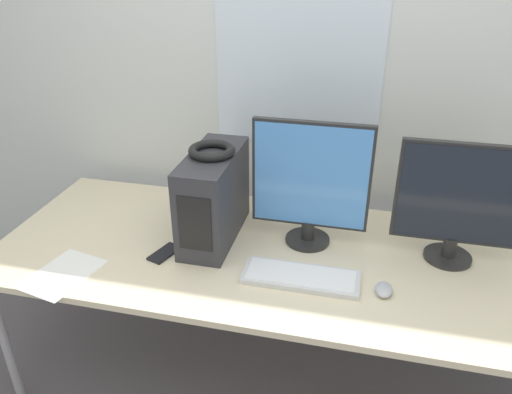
{
  "coord_description": "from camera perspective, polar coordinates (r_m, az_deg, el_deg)",
  "views": [
    {
      "loc": [
        0.29,
        -1.25,
        1.9
      ],
      "look_at": [
        -0.12,
        0.47,
        0.98
      ],
      "focal_mm": 35.0,
      "sensor_mm": 36.0,
      "label": 1
    }
  ],
  "objects": [
    {
      "name": "pc_tower",
      "position": [
        2.14,
        -4.87,
        0.05
      ],
      "size": [
        0.19,
        0.48,
        0.39
      ],
      "color": "#2D2D33",
      "rests_on": "desk"
    },
    {
      "name": "desk",
      "position": [
        2.13,
        3.27,
        -7.27
      ],
      "size": [
        2.46,
        0.95,
        0.73
      ],
      "color": "beige",
      "rests_on": "ground_plane"
    },
    {
      "name": "paper_sheet_left",
      "position": [
        2.12,
        -21.22,
        -8.2
      ],
      "size": [
        0.27,
        0.33,
        0.0
      ],
      "rotation": [
        0.0,
        0.0,
        -0.21
      ],
      "color": "white",
      "rests_on": "desk"
    },
    {
      "name": "cell_phone",
      "position": [
        2.13,
        -10.41,
        -6.32
      ],
      "size": [
        0.11,
        0.16,
        0.01
      ],
      "rotation": [
        0.0,
        0.0,
        -0.32
      ],
      "color": "black",
      "rests_on": "desk"
    },
    {
      "name": "monitor_right_near",
      "position": [
        2.09,
        22.19,
        -0.48
      ],
      "size": [
        0.49,
        0.19,
        0.51
      ],
      "color": "black",
      "rests_on": "desk"
    },
    {
      "name": "mouse",
      "position": [
        1.94,
        14.4,
        -10.21
      ],
      "size": [
        0.06,
        0.09,
        0.03
      ],
      "color": "#B2B2B7",
      "rests_on": "desk"
    },
    {
      "name": "wall_back",
      "position": [
        2.41,
        6.38,
        14.1
      ],
      "size": [
        8.0,
        0.07,
        2.7
      ],
      "color": "silver",
      "rests_on": "ground_plane"
    },
    {
      "name": "headphones",
      "position": [
        2.05,
        -5.1,
        5.32
      ],
      "size": [
        0.19,
        0.19,
        0.04
      ],
      "color": "black",
      "rests_on": "pc_tower"
    },
    {
      "name": "monitor_main",
      "position": [
        2.06,
        6.26,
        1.68
      ],
      "size": [
        0.49,
        0.19,
        0.55
      ],
      "color": "black",
      "rests_on": "desk"
    },
    {
      "name": "keyboard",
      "position": [
        1.96,
        5.13,
        -9.08
      ],
      "size": [
        0.45,
        0.17,
        0.02
      ],
      "color": "silver",
      "rests_on": "desk"
    }
  ]
}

